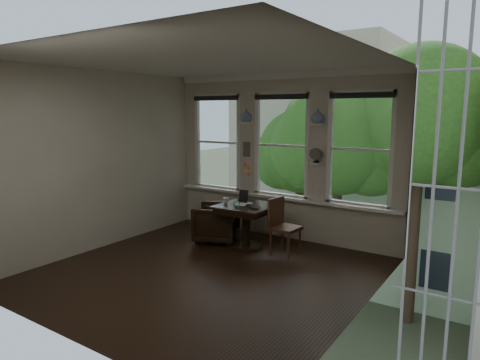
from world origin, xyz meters
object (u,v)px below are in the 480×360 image
Objects in this scene: armchair_left at (216,223)px; table at (246,226)px; side_chair_right at (286,227)px; mug at (226,200)px; laptop at (250,207)px.

table is at bearing 66.56° from armchair_left.
armchair_left is at bearing -179.76° from table.
table is 0.74m from side_chair_right.
mug reaches higher than table.
mug is at bearing -152.61° from laptop.
table reaches higher than armchair_left.
laptop reaches higher than table.
laptop is (0.17, -0.13, 0.39)m from table.
armchair_left is 2.15× the size of laptop.
mug reaches higher than armchair_left.
table is at bearing 174.62° from laptop.
side_chair_right is at bearing 6.22° from mug.
laptop is at bearing 112.70° from side_chair_right.
armchair_left is 0.82× the size of side_chair_right.
table is at bearing 12.15° from mug.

